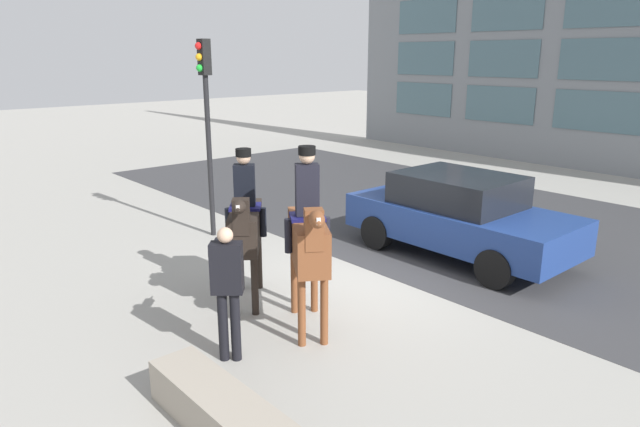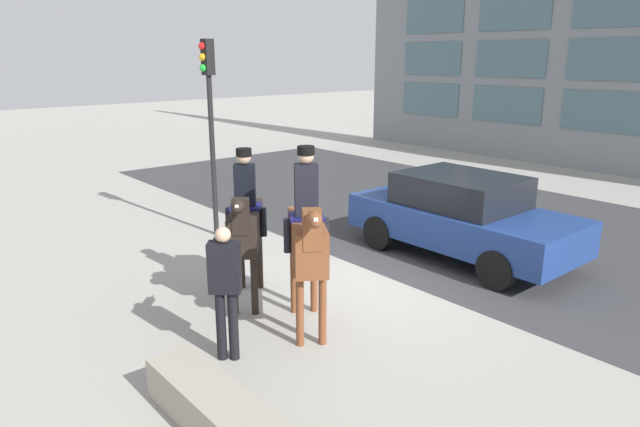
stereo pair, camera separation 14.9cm
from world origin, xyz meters
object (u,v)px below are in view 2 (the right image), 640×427
object	(u,v)px
pedestrian_bystander	(225,282)
street_car_near_lane	(462,215)
mounted_horse_lead	(246,224)
mounted_horse_companion	(307,237)
traffic_light	(210,108)
planter_ledge	(230,424)

from	to	relation	value
pedestrian_bystander	street_car_near_lane	size ratio (longest dim) A/B	0.41
mounted_horse_lead	pedestrian_bystander	bearing A→B (deg)	-2.91
mounted_horse_companion	street_car_near_lane	distance (m)	4.32
mounted_horse_companion	traffic_light	size ratio (longest dim) A/B	0.64
mounted_horse_companion	planter_ledge	world-z (taller)	mounted_horse_companion
mounted_horse_lead	traffic_light	xyz separation A→B (m)	(-3.45, 1.43, 1.48)
street_car_near_lane	traffic_light	size ratio (longest dim) A/B	1.06
mounted_horse_lead	traffic_light	size ratio (longest dim) A/B	0.59
mounted_horse_companion	street_car_near_lane	xyz separation A→B (m)	(-0.45, 4.26, -0.56)
mounted_horse_companion	pedestrian_bystander	size ratio (longest dim) A/B	1.47
mounted_horse_lead	pedestrian_bystander	world-z (taller)	mounted_horse_lead
street_car_near_lane	mounted_horse_companion	bearing A→B (deg)	-83.99
mounted_horse_lead	mounted_horse_companion	bearing A→B (deg)	44.34
traffic_light	planter_ledge	world-z (taller)	traffic_light
mounted_horse_companion	pedestrian_bystander	distance (m)	1.38
mounted_horse_companion	street_car_near_lane	size ratio (longest dim) A/B	0.60
mounted_horse_lead	mounted_horse_companion	distance (m)	1.38
mounted_horse_companion	planter_ledge	distance (m)	2.93
traffic_light	planter_ledge	distance (m)	7.66
street_car_near_lane	mounted_horse_lead	bearing A→B (deg)	-101.85
mounted_horse_companion	street_car_near_lane	bearing A→B (deg)	129.51
mounted_horse_lead	street_car_near_lane	xyz separation A→B (m)	(0.92, 4.39, -0.47)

